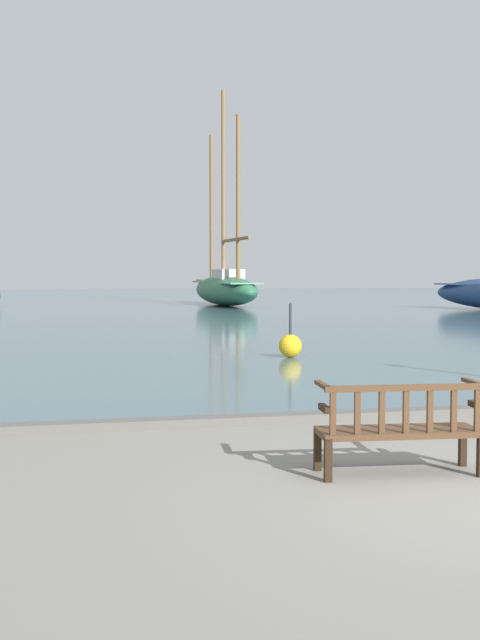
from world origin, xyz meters
The scene contains 5 objects.
harbor_water centered at (0.00, 44.00, 0.04)m, with size 100.00×80.00×0.08m, color #476670.
quay_edge_kerb centered at (0.00, 3.85, 0.06)m, with size 40.00×0.30×0.12m, color #5B5954.
park_bench centered at (-0.64, 0.99, 0.47)m, with size 1.64×0.65×0.92m.
sailboat_nearest_starboard centered at (5.01, 38.99, 1.18)m, with size 3.00×12.91×12.27m.
channel_buoy centered at (1.05, 10.98, 0.35)m, with size 0.52×0.52×1.22m.
Camera 1 is at (-3.82, -6.32, 2.00)m, focal length 45.00 mm.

